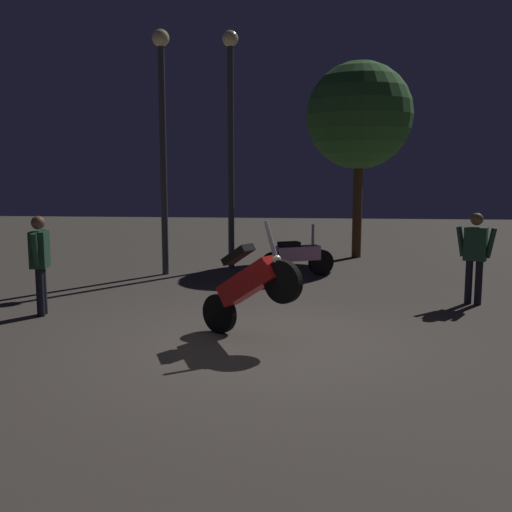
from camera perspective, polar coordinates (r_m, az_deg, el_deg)
The scene contains 8 objects.
ground_plane at distance 8.15m, azimuth 0.22°, elevation -8.19°, with size 40.00×40.00×0.00m, color #4C443D.
motorcycle_red_foreground at distance 8.15m, azimuth -0.63°, elevation -2.79°, with size 1.43×1.01×1.63m.
motorcycle_pink_parked_left at distance 12.91m, azimuth 3.90°, elevation -0.05°, with size 1.55×0.79×1.11m.
person_rider_beside at distance 10.06m, azimuth -19.57°, elevation -0.09°, with size 0.30×0.66×1.57m.
person_bystander_far at distance 10.89m, azimuth 19.82°, elevation 0.46°, with size 0.64×0.36×1.56m.
streetlamp_near at distance 14.03m, azimuth -2.39°, elevation 12.51°, with size 0.36×0.36×5.30m.
streetlamp_far at distance 13.27m, azimuth -8.74°, elevation 12.26°, with size 0.36×0.36×5.13m.
tree_left_bg at distance 15.88m, azimuth 9.66°, elevation 12.78°, with size 2.67×2.67×4.93m.
Camera 1 is at (0.64, -7.79, 2.32)m, focal length 42.77 mm.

